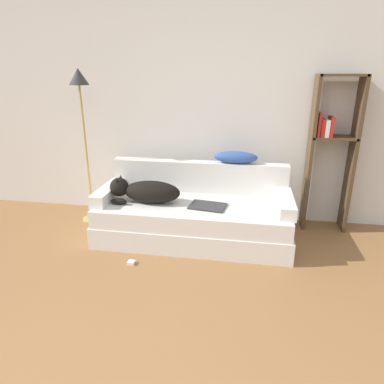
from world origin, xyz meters
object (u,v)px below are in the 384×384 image
(floor_lamp, at_px, (82,109))
(throw_pillow, at_px, (236,157))
(laptop, at_px, (208,206))
(bookshelf, at_px, (331,146))
(dog, at_px, (145,191))
(couch, at_px, (194,221))
(power_adapter, at_px, (131,263))

(floor_lamp, bearing_deg, throw_pillow, 3.79)
(throw_pillow, bearing_deg, laptop, -117.65)
(bookshelf, distance_m, floor_lamp, 2.67)
(throw_pillow, distance_m, bookshelf, 1.01)
(dog, bearing_deg, throw_pillow, 25.92)
(throw_pillow, relative_size, bookshelf, 0.28)
(throw_pillow, bearing_deg, bookshelf, 8.77)
(dog, xyz_separation_m, throw_pillow, (0.89, 0.43, 0.28))
(laptop, bearing_deg, dog, -173.53)
(laptop, bearing_deg, throw_pillow, 70.99)
(bookshelf, bearing_deg, dog, -162.69)
(dog, height_order, laptop, dog)
(couch, distance_m, power_adapter, 0.80)
(couch, bearing_deg, laptop, -30.11)
(laptop, height_order, bookshelf, bookshelf)
(laptop, xyz_separation_m, bookshelf, (1.22, 0.61, 0.52))
(throw_pillow, bearing_deg, couch, -137.39)
(laptop, relative_size, floor_lamp, 0.23)
(throw_pillow, bearing_deg, dog, -154.08)
(floor_lamp, relative_size, power_adapter, 26.85)
(couch, relative_size, throw_pillow, 4.24)
(bookshelf, xyz_separation_m, floor_lamp, (-2.64, -0.26, 0.36))
(laptop, xyz_separation_m, power_adapter, (-0.64, -0.52, -0.40))
(dog, height_order, power_adapter, dog)
(couch, xyz_separation_m, throw_pillow, (0.40, 0.37, 0.61))
(dog, relative_size, laptop, 1.91)
(bookshelf, bearing_deg, couch, -159.49)
(throw_pillow, height_order, power_adapter, throw_pillow)
(dog, relative_size, throw_pillow, 1.58)
(couch, relative_size, power_adapter, 31.08)
(bookshelf, bearing_deg, power_adapter, -148.72)
(throw_pillow, bearing_deg, floor_lamp, -176.21)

